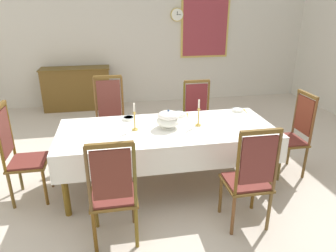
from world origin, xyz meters
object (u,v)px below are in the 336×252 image
(chair_north_b, at_px, (198,116))
(chair_head_west, at_px, (20,154))
(bowl_far_left, at_px, (129,118))
(candlestick_west, at_px, (135,120))
(chair_south_a, at_px, (113,192))
(candlestick_east, at_px, (199,116))
(soup_tureen, at_px, (168,119))
(chair_head_east, at_px, (293,134))
(sideboard, at_px, (77,88))
(mounted_clock, at_px, (177,15))
(dining_table, at_px, (167,134))
(bowl_near_left, at_px, (178,114))
(spoon_primary, at_px, (187,114))
(spoon_secondary, at_px, (244,110))
(bowl_near_right, at_px, (238,110))
(chair_south_b, at_px, (250,177))
(chair_north_a, at_px, (110,118))
(framed_painting, at_px, (205,24))

(chair_north_b, bearing_deg, chair_head_west, 21.71)
(bowl_far_left, bearing_deg, candlestick_west, -82.38)
(chair_south_a, xyz_separation_m, chair_north_b, (1.33, 1.87, -0.01))
(candlestick_east, bearing_deg, soup_tureen, -180.00)
(chair_head_east, bearing_deg, candlestick_west, 90.00)
(sideboard, xyz_separation_m, mounted_clock, (2.25, 0.24, 1.49))
(dining_table, distance_m, chair_south_a, 1.16)
(bowl_near_left, bearing_deg, spoon_primary, 11.50)
(spoon_secondary, bearing_deg, bowl_near_right, -157.27)
(chair_head_west, bearing_deg, bowl_near_right, 98.70)
(chair_south_b, xyz_separation_m, mounted_clock, (0.23, 4.56, 1.37))
(spoon_secondary, bearing_deg, candlestick_west, -154.59)
(chair_head_west, bearing_deg, candlestick_west, 90.00)
(chair_north_a, relative_size, mounted_clock, 4.26)
(mounted_clock, bearing_deg, dining_table, -103.75)
(chair_north_a, relative_size, framed_painting, 0.82)
(chair_south_a, height_order, bowl_near_left, chair_south_a)
(chair_south_b, height_order, spoon_secondary, chair_south_b)
(spoon_primary, bearing_deg, chair_north_b, 69.12)
(chair_north_b, bearing_deg, framed_painting, -108.12)
(mounted_clock, bearing_deg, chair_north_b, -94.90)
(sideboard, bearing_deg, bowl_near_left, 117.99)
(bowl_near_right, bearing_deg, chair_north_b, 129.29)
(chair_north_b, distance_m, chair_head_east, 1.39)
(bowl_near_left, bearing_deg, chair_north_a, 148.24)
(spoon_primary, bearing_deg, dining_table, -121.38)
(chair_north_b, height_order, bowl_far_left, chair_north_b)
(chair_south_b, distance_m, candlestick_east, 1.03)
(spoon_secondary, xyz_separation_m, framed_painting, (0.35, 3.18, 0.96))
(spoon_primary, distance_m, sideboard, 3.44)
(chair_south_a, distance_m, chair_head_west, 1.38)
(chair_north_b, relative_size, bowl_far_left, 7.25)
(chair_head_east, relative_size, bowl_near_left, 5.89)
(dining_table, bearing_deg, mounted_clock, 76.25)
(chair_head_west, relative_size, chair_head_east, 1.04)
(candlestick_east, bearing_deg, chair_north_a, 138.36)
(chair_north_b, distance_m, bowl_near_right, 0.70)
(candlestick_east, relative_size, sideboard, 0.23)
(dining_table, bearing_deg, bowl_near_left, 59.85)
(dining_table, height_order, soup_tureen, soup_tureen)
(spoon_primary, bearing_deg, bowl_near_right, 10.08)
(spoon_secondary, bearing_deg, chair_south_b, -101.45)
(dining_table, distance_m, bowl_near_right, 1.16)
(dining_table, xyz_separation_m, candlestick_west, (-0.39, -0.00, 0.21))
(chair_south_a, height_order, chair_head_east, chair_head_east)
(dining_table, height_order, chair_head_west, chair_head_west)
(chair_head_west, relative_size, spoon_primary, 6.58)
(bowl_near_left, distance_m, spoon_secondary, 0.96)
(chair_north_a, distance_m, sideboard, 2.54)
(chair_head_east, height_order, candlestick_east, chair_head_east)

